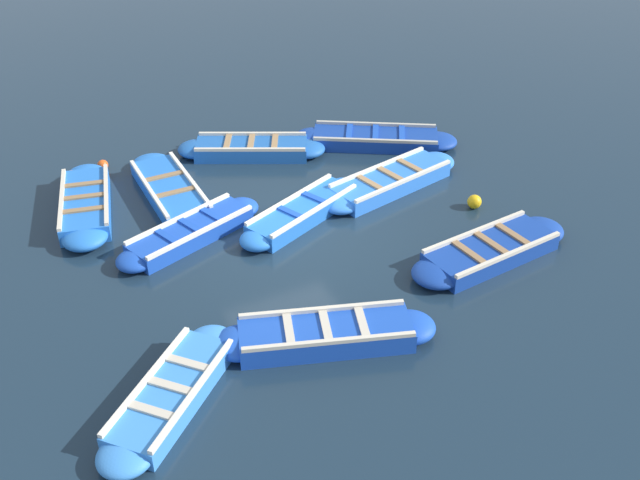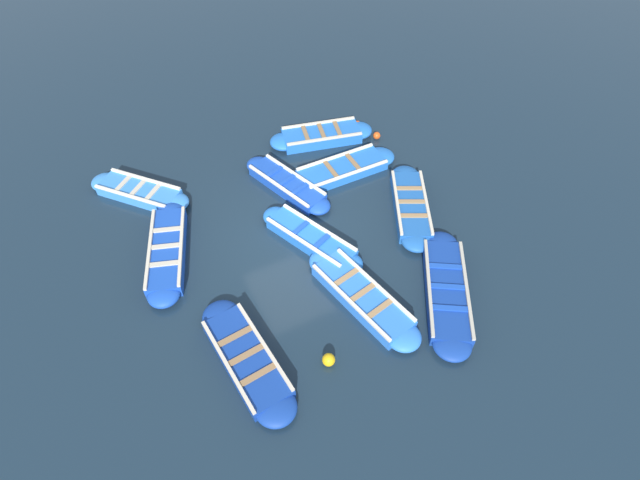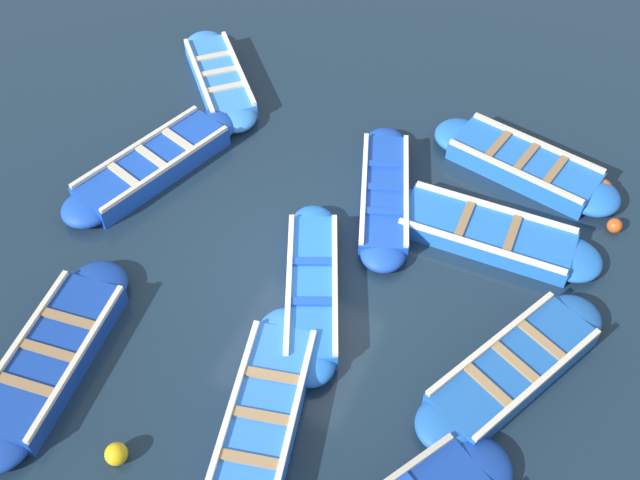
% 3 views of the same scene
% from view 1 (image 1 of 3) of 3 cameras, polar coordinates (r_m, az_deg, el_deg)
% --- Properties ---
extents(ground_plane, '(120.00, 120.00, 0.00)m').
position_cam_1_polar(ground_plane, '(15.12, -2.04, 0.43)').
color(ground_plane, '#162838').
extents(boat_bow_out, '(1.68, 3.62, 0.43)m').
position_cam_1_polar(boat_bow_out, '(16.51, -17.43, 2.61)').
color(boat_bow_out, blue).
rests_on(boat_bow_out, ground).
extents(boat_alongside, '(3.77, 2.00, 0.43)m').
position_cam_1_polar(boat_alongside, '(12.38, 0.43, -7.23)').
color(boat_alongside, '#1947B7').
rests_on(boat_alongside, ground).
extents(boat_tucked, '(3.00, 2.81, 0.38)m').
position_cam_1_polar(boat_tucked, '(11.65, -11.24, -11.44)').
color(boat_tucked, '#3884E0').
rests_on(boat_tucked, ground).
extents(boat_mid_row, '(3.89, 2.89, 0.38)m').
position_cam_1_polar(boat_mid_row, '(18.59, 4.23, 7.69)').
color(boat_mid_row, navy).
rests_on(boat_mid_row, ground).
extents(boat_drifting, '(3.43, 1.79, 0.38)m').
position_cam_1_polar(boat_drifting, '(15.09, -9.81, 0.57)').
color(boat_drifting, '#1947B7').
rests_on(boat_drifting, ground).
extents(boat_end_of_row, '(3.86, 1.61, 0.40)m').
position_cam_1_polar(boat_end_of_row, '(16.71, 5.39, 4.48)').
color(boat_end_of_row, blue).
rests_on(boat_end_of_row, ground).
extents(boat_broadside, '(3.53, 2.36, 0.40)m').
position_cam_1_polar(boat_broadside, '(18.12, -5.24, 6.94)').
color(boat_broadside, '#1E59AD').
rests_on(boat_broadside, ground).
extents(boat_far_corner, '(3.42, 1.98, 0.40)m').
position_cam_1_polar(boat_far_corner, '(15.52, -1.33, 2.14)').
color(boat_far_corner, blue).
rests_on(boat_far_corner, ground).
extents(boat_centre, '(1.00, 3.73, 0.36)m').
position_cam_1_polar(boat_centre, '(16.65, -11.33, 3.73)').
color(boat_centre, blue).
rests_on(boat_centre, ground).
extents(boat_outer_left, '(3.70, 1.28, 0.39)m').
position_cam_1_polar(boat_outer_left, '(14.70, 12.86, -0.81)').
color(boat_outer_left, navy).
rests_on(boat_outer_left, ground).
extents(buoy_orange_near, '(0.25, 0.25, 0.25)m').
position_cam_1_polar(buoy_orange_near, '(18.12, -16.21, 5.51)').
color(buoy_orange_near, '#E05119').
rests_on(buoy_orange_near, ground).
extents(buoy_yellow_far, '(0.30, 0.30, 0.30)m').
position_cam_1_polar(buoy_yellow_far, '(16.25, 11.68, 2.88)').
color(buoy_yellow_far, '#EAB214').
rests_on(buoy_yellow_far, ground).
extents(buoy_white_drifting, '(0.32, 0.32, 0.32)m').
position_cam_1_polar(buoy_white_drifting, '(17.72, -18.35, 4.57)').
color(buoy_white_drifting, '#E05119').
rests_on(buoy_white_drifting, ground).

